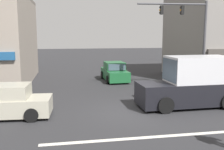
# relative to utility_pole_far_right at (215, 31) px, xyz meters

# --- Properties ---
(ground_plane) EXTENTS (120.00, 120.00, 0.00)m
(ground_plane) POSITION_rel_utility_pole_far_right_xyz_m (-8.50, -6.81, -4.17)
(ground_plane) COLOR #2B2B2D
(lane_marking_stripe) EXTENTS (9.00, 0.24, 0.01)m
(lane_marking_stripe) POSITION_rel_utility_pole_far_right_xyz_m (-8.50, -10.31, -4.17)
(lane_marking_stripe) COLOR silver
(lane_marking_stripe) RESTS_ON ground
(utility_pole_far_right) EXTENTS (1.40, 0.22, 8.04)m
(utility_pole_far_right) POSITION_rel_utility_pole_far_right_xyz_m (0.00, 0.00, 0.00)
(utility_pole_far_right) COLOR brown
(utility_pole_far_right) RESTS_ON ground
(traffic_light_mast) EXTENTS (4.88, 0.58, 6.20)m
(traffic_light_mast) POSITION_rel_utility_pole_far_right_xyz_m (-3.29, -2.39, 0.01)
(traffic_light_mast) COLOR #47474C
(traffic_light_mast) RESTS_ON ground
(box_truck_crossing_center) EXTENTS (5.63, 2.31, 2.75)m
(box_truck_crossing_center) POSITION_rel_utility_pole_far_right_xyz_m (-5.15, -6.47, -2.92)
(box_truck_crossing_center) COLOR black
(box_truck_crossing_center) RESTS_ON ground
(sedan_waiting_far) EXTENTS (4.20, 2.09, 1.58)m
(sedan_waiting_far) POSITION_rel_utility_pole_far_right_xyz_m (-14.73, -6.74, -3.46)
(sedan_waiting_far) COLOR #B7B29E
(sedan_waiting_far) RESTS_ON ground
(sedan_approaching_near) EXTENTS (1.99, 4.16, 1.58)m
(sedan_approaching_near) POSITION_rel_utility_pole_far_right_xyz_m (-7.82, 2.25, -3.46)
(sedan_approaching_near) COLOR #1E6033
(sedan_approaching_near) RESTS_ON ground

